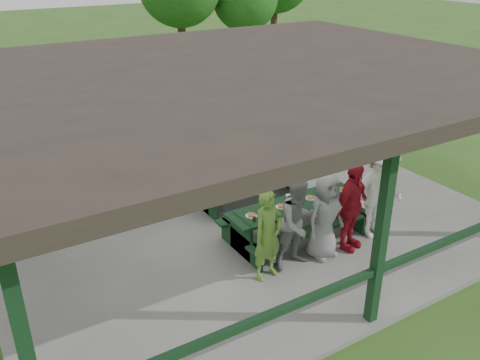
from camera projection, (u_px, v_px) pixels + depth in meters
ground at (242, 222)px, 10.87m from camera, size 90.00×90.00×0.00m
concrete_slab at (242, 219)px, 10.85m from camera, size 10.00×8.00×0.10m
pavilion_structure at (242, 75)px, 9.55m from camera, size 10.60×8.60×3.24m
picnic_table_near at (295, 215)px, 9.93m from camera, size 2.82×1.39×0.75m
picnic_table_far at (245, 178)px, 11.53m from camera, size 2.60×1.39×0.75m
table_setting at (300, 199)px, 9.88m from camera, size 2.36×0.45×0.10m
contestant_green at (268, 235)px, 8.56m from camera, size 0.66×0.49×1.66m
contestant_grey_left at (298, 223)px, 8.89m from camera, size 0.85×0.67×1.72m
contestant_grey_mid at (325, 216)px, 9.17m from camera, size 0.86×0.61×1.65m
contestant_red at (351, 207)px, 9.39m from camera, size 1.11×0.71×1.75m
contestant_white_fedora at (378, 191)px, 9.80m from camera, size 1.25×0.73×1.98m
spectator_lblue at (184, 162)px, 11.62m from camera, size 1.49×0.98×1.54m
spectator_blue at (137, 153)px, 11.53m from camera, size 0.84×0.69×1.98m
spectator_grey at (254, 146)px, 12.45m from camera, size 0.84×0.69×1.61m
pickup_truck at (139, 85)px, 18.30m from camera, size 6.18×3.69×1.61m
farm_trailer at (45, 109)px, 16.33m from camera, size 3.37×2.31×1.20m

